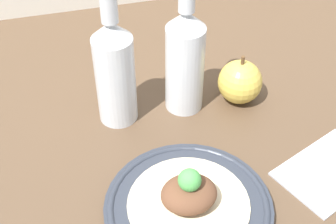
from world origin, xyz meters
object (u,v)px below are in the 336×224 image
at_px(plated_food, 189,196).
at_px(cider_bottle_right, 185,57).
at_px(plate, 188,207).
at_px(cider_bottle_left, 114,68).
at_px(apple, 240,82).

xyz_separation_m(plated_food, cider_bottle_right, (0.07, 0.25, 0.07)).
bearing_deg(plate, cider_bottle_right, 75.00).
relative_size(plated_food, cider_bottle_left, 0.65).
height_order(plate, apple, apple).
relative_size(plate, plated_food, 1.38).
bearing_deg(cider_bottle_right, plated_food, -105.00).
distance_m(plate, plated_food, 0.03).
distance_m(cider_bottle_left, apple, 0.25).
bearing_deg(cider_bottle_left, cider_bottle_right, 0.00).
height_order(cider_bottle_right, apple, cider_bottle_right).
bearing_deg(apple, plated_food, -126.74).
bearing_deg(plated_food, plate, -97.13).
bearing_deg(apple, plate, -126.74).
relative_size(plate, cider_bottle_left, 0.90).
distance_m(cider_bottle_right, apple, 0.13).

